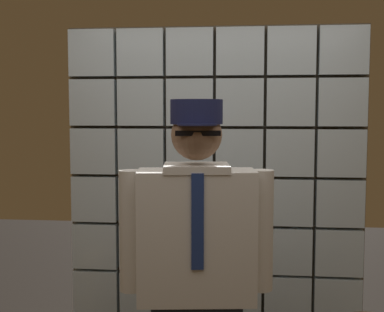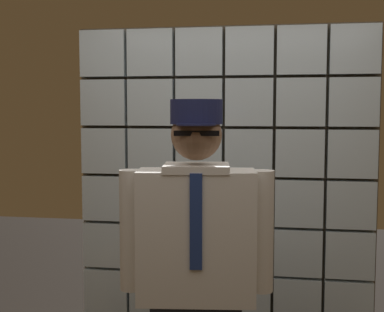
% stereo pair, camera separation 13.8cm
% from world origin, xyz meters
% --- Properties ---
extents(glass_block_wall, '(2.04, 0.10, 2.38)m').
position_xyz_m(glass_block_wall, '(-0.00, 1.45, 1.17)').
color(glass_block_wall, silver).
rests_on(glass_block_wall, ground).
extents(standing_person, '(0.74, 0.34, 1.84)m').
position_xyz_m(standing_person, '(-0.02, 0.31, 0.96)').
color(standing_person, '#1E2333').
rests_on(standing_person, ground).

